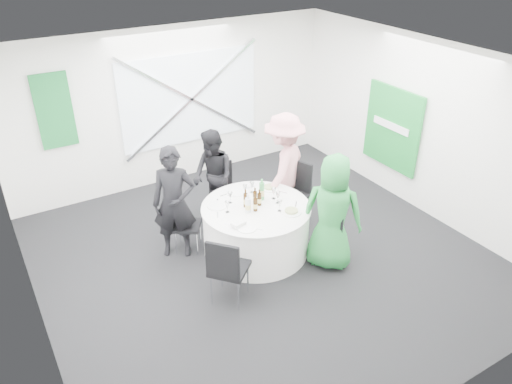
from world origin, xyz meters
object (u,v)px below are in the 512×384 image
banquet_table (256,229)px  person_woman_pink (284,168)px  chair_front_right (334,233)px  person_man_back_left (174,203)px  clear_water_bottle (248,205)px  person_woman_green (332,213)px  chair_back_right (295,188)px  chair_back (224,186)px  chair_front_left (227,266)px  chair_back_left (182,221)px  green_water_bottle (262,191)px  person_man_back (213,177)px

banquet_table → person_woman_pink: size_ratio=0.88×
chair_front_right → person_man_back_left: person_man_back_left is taller
person_man_back_left → clear_water_bottle: (0.83, -0.63, 0.03)m
clear_water_bottle → person_woman_green: bearing=-38.7°
chair_back_right → chair_back: bearing=-154.6°
chair_back → person_woman_pink: size_ratio=0.51×
chair_back_right → chair_front_left: chair_back_right is taller
chair_back_left → green_water_bottle: (1.07, -0.47, 0.40)m
person_man_back → person_woman_green: size_ratio=0.90×
chair_back → chair_front_right: size_ratio=1.09×
chair_back_right → banquet_table: bearing=-90.0°
green_water_bottle → clear_water_bottle: (-0.35, -0.20, -0.02)m
person_woman_pink → clear_water_bottle: (-1.04, -0.67, -0.02)m
chair_front_right → person_woman_pink: person_woman_pink is taller
chair_back_left → person_man_back: (0.79, 0.54, 0.27)m
chair_back_right → person_man_back: bearing=-148.0°
person_woman_green → green_water_bottle: bearing=-12.1°
banquet_table → clear_water_bottle: size_ratio=5.60×
green_water_bottle → chair_back: bearing=94.8°
person_man_back_left → person_woman_green: 2.19m
chair_front_right → chair_front_left: 1.70m
chair_back → banquet_table: bearing=-90.0°
person_man_back → green_water_bottle: person_man_back is taller
chair_back_right → green_water_bottle: green_water_bottle is taller
banquet_table → person_man_back: bearing=95.1°
chair_back_right → green_water_bottle: 0.87m
chair_back → chair_back_right: (0.86, -0.77, 0.07)m
chair_back_left → clear_water_bottle: size_ratio=3.00×
chair_back_right → person_man_back_left: 1.97m
chair_back_left → chair_front_left: 1.39m
chair_front_left → person_woman_pink: size_ratio=0.56×
chair_back_left → chair_front_left: size_ratio=0.85×
person_man_back → chair_front_left: bearing=-27.5°
chair_back → chair_back_left: chair_back is taller
chair_front_right → chair_back_right: bearing=-143.5°
chair_back_right → clear_water_bottle: clear_water_bottle is taller
chair_back → person_woman_green: person_woman_green is taller
clear_water_bottle → banquet_table: bearing=21.0°
person_man_back → person_woman_green: (0.84, -1.93, 0.08)m
chair_front_left → banquet_table: bearing=-90.0°
green_water_bottle → person_man_back: bearing=105.6°
chair_back_right → chair_front_right: 1.18m
green_water_bottle → banquet_table: bearing=-142.4°
green_water_bottle → clear_water_bottle: bearing=-149.7°
banquet_table → person_man_back: 1.21m
chair_back → clear_water_bottle: 1.31m
chair_back_right → person_man_back_left: person_man_back_left is taller
chair_back_left → clear_water_bottle: 1.06m
person_man_back_left → person_woman_green: person_woman_green is taller
person_woman_pink → chair_front_left: bearing=3.3°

